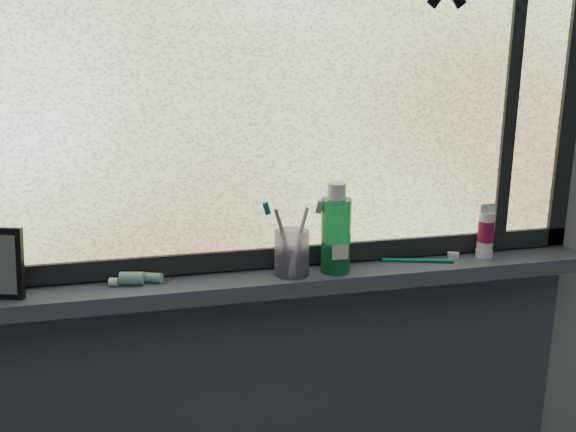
% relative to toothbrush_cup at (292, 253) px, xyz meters
% --- Properties ---
extents(wall_back, '(3.00, 0.01, 2.50)m').
position_rel_toothbrush_cup_xyz_m(wall_back, '(-0.00, 0.09, 0.17)').
color(wall_back, '#9EA3A8').
rests_on(wall_back, ground).
extents(windowsill, '(1.62, 0.14, 0.04)m').
position_rel_toothbrush_cup_xyz_m(windowsill, '(-0.00, 0.01, -0.08)').
color(windowsill, '#45495C').
rests_on(windowsill, wall_back).
extents(window_pane, '(1.50, 0.01, 1.00)m').
position_rel_toothbrush_cup_xyz_m(window_pane, '(-0.00, 0.06, 0.45)').
color(window_pane, silver).
rests_on(window_pane, wall_back).
extents(frame_bottom, '(1.60, 0.03, 0.05)m').
position_rel_toothbrush_cup_xyz_m(frame_bottom, '(-0.00, 0.06, -0.03)').
color(frame_bottom, black).
rests_on(frame_bottom, windowsill).
extents(frame_right, '(0.05, 0.03, 1.10)m').
position_rel_toothbrush_cup_xyz_m(frame_right, '(0.77, 0.06, 0.45)').
color(frame_right, black).
rests_on(frame_right, wall_back).
extents(frame_mullion, '(0.03, 0.03, 1.00)m').
position_rel_toothbrush_cup_xyz_m(frame_mullion, '(0.60, 0.06, 0.45)').
color(frame_mullion, black).
rests_on(frame_mullion, wall_back).
extents(toothpaste_tube, '(0.18, 0.09, 0.03)m').
position_rel_toothbrush_cup_xyz_m(toothpaste_tube, '(-0.37, 0.02, -0.04)').
color(toothpaste_tube, silver).
rests_on(toothpaste_tube, windowsill).
extents(toothbrush_cup, '(0.10, 0.10, 0.11)m').
position_rel_toothbrush_cup_xyz_m(toothbrush_cup, '(0.00, 0.00, 0.00)').
color(toothbrush_cup, '#A99CCE').
rests_on(toothbrush_cup, windowsill).
extents(toothbrush_lying, '(0.23, 0.09, 0.02)m').
position_rel_toothbrush_cup_xyz_m(toothbrush_lying, '(0.34, 0.01, -0.05)').
color(toothbrush_lying, '#0D7669').
rests_on(toothbrush_lying, windowsill).
extents(mouthwash_bottle, '(0.09, 0.09, 0.19)m').
position_rel_toothbrush_cup_xyz_m(mouthwash_bottle, '(0.11, -0.00, 0.06)').
color(mouthwash_bottle, '#1C914C').
rests_on(mouthwash_bottle, windowsill).
extents(cream_tube, '(0.05, 0.05, 0.10)m').
position_rel_toothbrush_cup_xyz_m(cream_tube, '(0.54, 0.02, 0.02)').
color(cream_tube, silver).
rests_on(cream_tube, windowsill).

